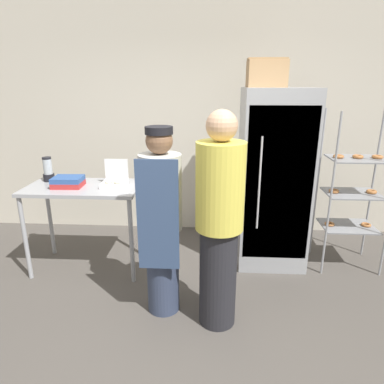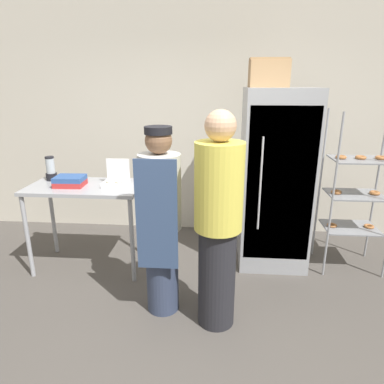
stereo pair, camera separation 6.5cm
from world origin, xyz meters
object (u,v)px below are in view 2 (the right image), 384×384
at_px(blender_pitcher, 51,170).
at_px(cardboard_storage_box, 269,73).
at_px(donut_box, 116,182).
at_px(person_customer, 218,223).
at_px(baking_rack, 355,193).
at_px(refrigerator, 275,179).
at_px(binder_stack, 70,181).
at_px(person_baker, 161,221).

relative_size(blender_pitcher, cardboard_storage_box, 0.67).
bearing_deg(donut_box, person_customer, -38.55).
relative_size(baking_rack, person_customer, 0.96).
distance_m(baking_rack, blender_pitcher, 3.26).
relative_size(refrigerator, person_customer, 1.07).
xyz_separation_m(binder_stack, person_customer, (1.53, -0.80, -0.08)).
bearing_deg(person_baker, blender_pitcher, 147.26).
bearing_deg(refrigerator, baking_rack, -6.04).
relative_size(donut_box, cardboard_storage_box, 0.67).
height_order(donut_box, cardboard_storage_box, cardboard_storage_box).
height_order(blender_pitcher, person_baker, person_baker).
xyz_separation_m(donut_box, binder_stack, (-0.47, -0.04, 0.01)).
height_order(donut_box, person_customer, person_customer).
height_order(binder_stack, cardboard_storage_box, cardboard_storage_box).
bearing_deg(blender_pitcher, donut_box, -11.92).
distance_m(refrigerator, person_baker, 1.48).
relative_size(cardboard_storage_box, person_baker, 0.24).
xyz_separation_m(person_baker, person_customer, (0.48, -0.14, 0.06)).
xyz_separation_m(baking_rack, binder_stack, (-2.95, -0.26, 0.13)).
xyz_separation_m(refrigerator, cardboard_storage_box, (-0.13, 0.09, 1.09)).
bearing_deg(cardboard_storage_box, person_baker, -130.65).
distance_m(binder_stack, cardboard_storage_box, 2.31).
bearing_deg(baking_rack, refrigerator, 173.96).
distance_m(donut_box, binder_stack, 0.47).
distance_m(baking_rack, cardboard_storage_box, 1.53).
bearing_deg(person_customer, baking_rack, 36.68).
relative_size(binder_stack, cardboard_storage_box, 0.76).
bearing_deg(donut_box, binder_stack, -175.01).
bearing_deg(donut_box, person_baker, -50.49).
distance_m(baking_rack, donut_box, 2.50).
relative_size(cardboard_storage_box, person_customer, 0.22).
relative_size(blender_pitcher, binder_stack, 0.88).
xyz_separation_m(blender_pitcher, person_customer, (1.82, -1.00, -0.14)).
height_order(blender_pitcher, binder_stack, blender_pitcher).
bearing_deg(person_baker, person_customer, -16.08).
bearing_deg(person_customer, binder_stack, 152.34).
height_order(refrigerator, binder_stack, refrigerator).
bearing_deg(cardboard_storage_box, refrigerator, -35.88).
height_order(refrigerator, cardboard_storage_box, cardboard_storage_box).
xyz_separation_m(refrigerator, blender_pitcher, (-2.42, -0.15, 0.10)).
height_order(refrigerator, person_baker, refrigerator).
relative_size(binder_stack, person_customer, 0.17).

